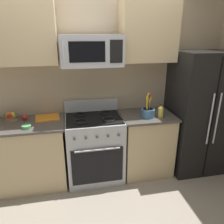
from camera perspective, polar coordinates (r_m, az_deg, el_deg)
name	(u,v)px	position (r m, az deg, el deg)	size (l,w,h in m)	color
ground_plane	(102,208)	(2.85, -2.61, -24.06)	(16.00, 16.00, 0.00)	gray
wall_back	(90,84)	(3.14, -5.89, 7.40)	(8.00, 0.10, 2.60)	tan
counter_left	(31,154)	(3.14, -20.59, -10.48)	(0.93, 0.61, 0.91)	tan
range_oven	(95,147)	(3.09, -4.64, -9.25)	(0.76, 0.65, 1.09)	#B2B5BA
counter_right	(146,143)	(3.26, 8.89, -8.16)	(0.74, 0.61, 0.91)	tan
refrigerator	(198,113)	(3.41, 21.70, -0.25)	(0.77, 0.72, 1.77)	black
microwave	(91,51)	(2.73, -5.51, 15.87)	(0.74, 0.44, 0.37)	#B2B5BA
upper_cabinets_left	(16,31)	(2.89, -24.15, 18.91)	(0.92, 0.34, 0.77)	tan
upper_cabinets_right	(148,32)	(3.02, 9.59, 20.25)	(0.73, 0.34, 0.77)	tan
utensil_crock	(148,112)	(2.96, 9.50, -0.02)	(0.18, 0.18, 0.33)	teal
fruit_basket	(10,117)	(3.13, -25.29, -1.14)	(0.19, 0.19, 0.10)	brown
apple_loose	(25,117)	(3.06, -22.13, -1.30)	(0.07, 0.07, 0.07)	red
cutting_board	(47,118)	(3.03, -16.70, -1.42)	(0.31, 0.27, 0.02)	orange
bottle_oil	(161,111)	(2.99, 12.79, 0.22)	(0.07, 0.07, 0.18)	gold
prep_bowl	(26,127)	(2.78, -21.72, -3.62)	(0.11, 0.11, 0.04)	#59AD66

